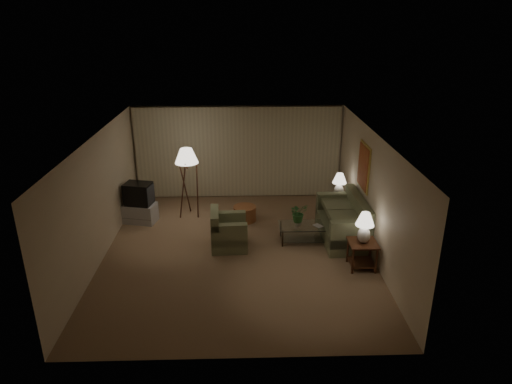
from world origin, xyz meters
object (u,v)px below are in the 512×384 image
at_px(tv_cabinet, 140,213).
at_px(table_lamp_far, 339,183).
at_px(side_table_near, 362,250).
at_px(side_table_far, 338,203).
at_px(armchair, 229,233).
at_px(floor_lamp, 188,181).
at_px(coffee_table, 304,230).
at_px(crt_tv, 138,194).
at_px(ottoman, 245,213).
at_px(table_lamp_near, 365,225).
at_px(vase, 298,223).
at_px(sofa, 342,223).

bearing_deg(tv_cabinet, table_lamp_far, 14.25).
distance_m(side_table_near, side_table_far, 2.60).
bearing_deg(armchair, side_table_far, -64.02).
relative_size(side_table_far, floor_lamp, 0.32).
distance_m(coffee_table, crt_tv, 4.34).
bearing_deg(ottoman, crt_tv, 179.90).
height_order(table_lamp_near, floor_lamp, floor_lamp).
relative_size(side_table_near, floor_lamp, 0.32).
distance_m(ottoman, vase, 1.78).
relative_size(tv_cabinet, crt_tv, 1.20).
xyz_separation_m(sofa, vase, (-1.07, -0.10, 0.07)).
bearing_deg(table_lamp_near, coffee_table, 130.63).
distance_m(crt_tv, ottoman, 2.79).
height_order(table_lamp_near, coffee_table, table_lamp_near).
xyz_separation_m(sofa, crt_tv, (-5.05, 1.13, 0.36)).
bearing_deg(tv_cabinet, ottoman, 12.78).
distance_m(table_lamp_near, vase, 1.82).
xyz_separation_m(side_table_near, table_lamp_near, (0.00, 0.00, 0.58)).
relative_size(side_table_far, crt_tv, 0.80).
bearing_deg(tv_cabinet, floor_lamp, 29.02).
bearing_deg(crt_tv, armchair, -18.82).
height_order(armchair, floor_lamp, floor_lamp).
bearing_deg(table_lamp_near, ottoman, 135.07).
distance_m(coffee_table, floor_lamp, 3.37).
bearing_deg(table_lamp_near, side_table_near, 0.00).
relative_size(side_table_far, table_lamp_far, 0.94).
bearing_deg(vase, tv_cabinet, 162.87).
xyz_separation_m(armchair, table_lamp_near, (2.85, -1.03, 0.64)).
height_order(floor_lamp, ottoman, floor_lamp).
distance_m(side_table_far, crt_tv, 5.22).
distance_m(armchair, tv_cabinet, 2.76).
bearing_deg(floor_lamp, sofa, -21.26).
distance_m(sofa, vase, 1.08).
xyz_separation_m(table_lamp_far, tv_cabinet, (-5.20, -0.12, -0.73)).
bearing_deg(side_table_near, crt_tv, 154.54).
xyz_separation_m(armchair, side_table_near, (2.85, -1.03, 0.05)).
bearing_deg(coffee_table, table_lamp_near, -49.37).
bearing_deg(coffee_table, floor_lamp, 151.28).
xyz_separation_m(table_lamp_far, coffee_table, (-1.07, -1.35, -0.70)).
bearing_deg(coffee_table, side_table_near, -49.37).
height_order(armchair, table_lamp_far, table_lamp_far).
distance_m(table_lamp_near, floor_lamp, 4.87).
bearing_deg(table_lamp_far, crt_tv, -178.64).
bearing_deg(vase, crt_tv, 162.87).
height_order(side_table_near, tv_cabinet, side_table_near).
xyz_separation_m(side_table_near, crt_tv, (-5.20, 2.48, 0.37)).
distance_m(sofa, armchair, 2.72).
height_order(side_table_far, table_lamp_near, table_lamp_near).
height_order(armchair, tv_cabinet, armchair).
bearing_deg(side_table_near, sofa, 96.34).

